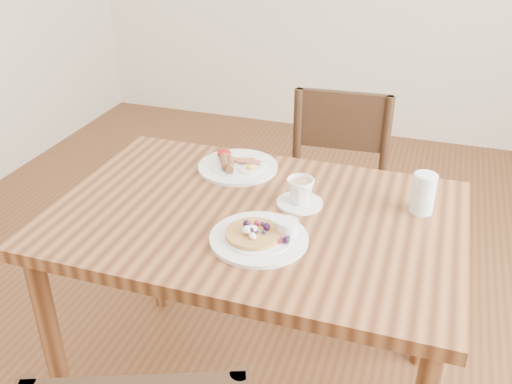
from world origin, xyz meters
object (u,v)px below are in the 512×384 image
chair_far (333,194)px  pancake_plate (261,236)px  teacup_saucer (300,193)px  breakfast_plate (237,165)px  dining_table (256,241)px  water_glass (423,193)px

chair_far → pancake_plate: 0.82m
pancake_plate → teacup_saucer: size_ratio=1.93×
chair_far → breakfast_plate: chair_far is taller
dining_table → chair_far: chair_far is taller
chair_far → pancake_plate: chair_far is taller
dining_table → water_glass: size_ratio=9.85×
chair_far → water_glass: bearing=121.7°
teacup_saucer → water_glass: water_glass is taller
pancake_plate → breakfast_plate: (-0.21, 0.39, -0.00)m
chair_far → water_glass: chair_far is taller
teacup_saucer → water_glass: size_ratio=1.15×
breakfast_plate → teacup_saucer: size_ratio=1.93×
chair_far → teacup_saucer: 0.63m
breakfast_plate → water_glass: bearing=-8.7°
pancake_plate → breakfast_plate: 0.44m
pancake_plate → water_glass: 0.50m
pancake_plate → water_glass: size_ratio=2.22×
breakfast_plate → pancake_plate: bearing=-61.3°
water_glass → chair_far: bearing=125.6°
pancake_plate → water_glass: (0.40, 0.30, 0.05)m
dining_table → chair_far: bearing=79.7°
dining_table → breakfast_plate: (-0.16, 0.26, 0.11)m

